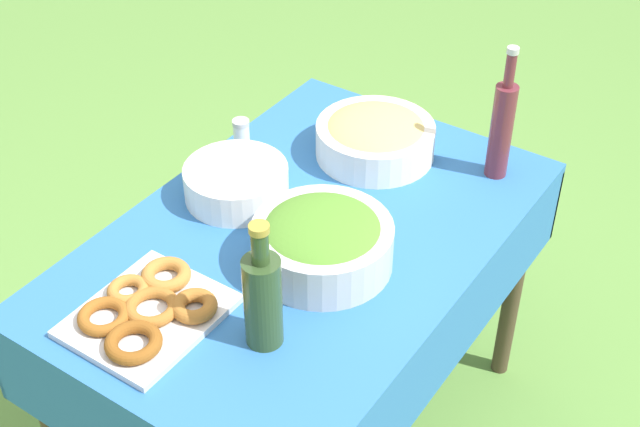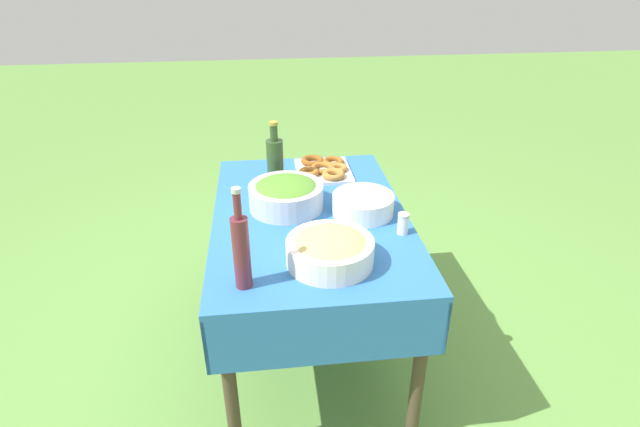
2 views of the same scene
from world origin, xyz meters
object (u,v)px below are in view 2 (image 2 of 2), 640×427
(olive_oil_bottle, at_px, (275,159))
(pasta_bowl, at_px, (330,249))
(donut_platter, at_px, (324,169))
(plate_stack, at_px, (363,204))
(wine_bottle, at_px, (241,249))
(salad_bowl, at_px, (286,194))

(olive_oil_bottle, bearing_deg, pasta_bowl, 13.11)
(donut_platter, distance_m, olive_oil_bottle, 0.27)
(plate_stack, xyz_separation_m, olive_oil_bottle, (-0.35, -0.35, 0.07))
(plate_stack, bearing_deg, wine_bottle, -47.35)
(salad_bowl, xyz_separation_m, donut_platter, (-0.35, 0.20, -0.04))
(salad_bowl, xyz_separation_m, olive_oil_bottle, (-0.26, -0.03, 0.05))
(plate_stack, bearing_deg, salad_bowl, -105.93)
(salad_bowl, height_order, donut_platter, salad_bowl)
(donut_platter, height_order, wine_bottle, wine_bottle)
(salad_bowl, distance_m, pasta_bowl, 0.45)
(wine_bottle, bearing_deg, plate_stack, 132.65)
(olive_oil_bottle, bearing_deg, plate_stack, 44.81)
(salad_bowl, bearing_deg, donut_platter, 149.67)
(salad_bowl, distance_m, plate_stack, 0.33)
(salad_bowl, relative_size, olive_oil_bottle, 1.06)
(salad_bowl, distance_m, donut_platter, 0.40)
(pasta_bowl, xyz_separation_m, donut_platter, (-0.78, 0.08, -0.04))
(wine_bottle, bearing_deg, olive_oil_bottle, 170.26)
(salad_bowl, relative_size, plate_stack, 1.23)
(plate_stack, distance_m, olive_oil_bottle, 0.50)
(plate_stack, distance_m, wine_bottle, 0.66)
(salad_bowl, relative_size, pasta_bowl, 1.02)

